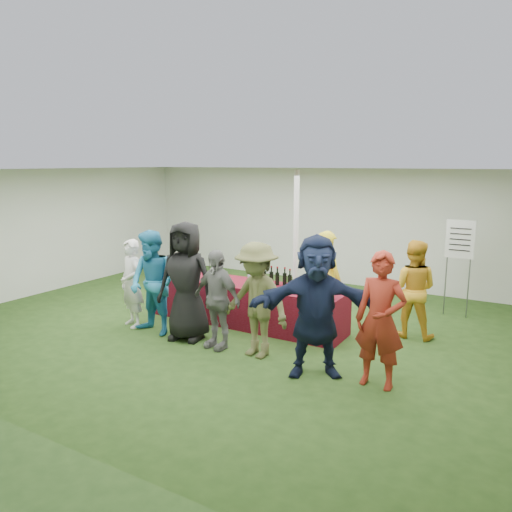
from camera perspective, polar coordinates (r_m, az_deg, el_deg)
The scene contains 18 objects.
ground at distance 8.76m, azimuth -2.02°, elevation -8.19°, with size 60.00×60.00×0.00m, color #284719.
tent at distance 9.21m, azimuth 4.58°, elevation 1.38°, with size 10.00×10.00×10.00m.
serving_table at distance 8.85m, azimuth -1.12°, elevation -5.45°, with size 3.60×0.80×0.75m, color maroon.
wine_bottles at distance 8.57m, azimuth 2.45°, elevation -2.56°, with size 0.60×0.15×0.32m.
wine_glasses at distance 8.77m, azimuth -4.46°, elevation -2.35°, with size 2.71×0.11×0.16m.
water_bottle at distance 8.78m, azimuth -0.75°, elevation -2.34°, with size 0.07×0.07×0.23m.
bar_towel at distance 8.12m, azimuth 8.27°, elevation -4.19°, with size 0.25×0.18×0.03m, color white.
dump_bucket at distance 7.83m, azimuth 8.07°, elevation -4.18°, with size 0.24×0.24×0.18m, color slate.
wine_list_sign at distance 9.83m, azimuth 22.25°, elevation 0.99°, with size 0.50×0.03×1.80m.
staff_pourer at distance 8.67m, azimuth 8.09°, elevation -2.66°, with size 0.62×0.41×1.70m, color yellow.
staff_back at distance 8.51m, azimuth 17.45°, elevation -3.61°, with size 0.78×0.61×1.61m, color gold.
customer_0 at distance 8.91m, azimuth -14.05°, elevation -3.06°, with size 0.56×0.37×1.53m, color silver.
customer_1 at distance 8.41m, azimuth -11.73°, elevation -3.04°, with size 0.85×0.66×1.74m, color teal.
customer_2 at distance 8.06m, azimuth -8.00°, elevation -2.86°, with size 0.94×0.61×1.92m, color black.
customer_3 at distance 7.67m, azimuth -4.52°, elevation -4.93°, with size 0.91×0.38×1.55m, color slate.
customer_4 at distance 7.29m, azimuth 0.07°, elevation -5.06°, with size 1.11×0.64×1.71m, color brown.
customer_5 at distance 6.69m, azimuth 6.87°, elevation -5.70°, with size 1.77×0.57×1.91m, color #141D38.
customer_6 at distance 6.51m, azimuth 14.02°, elevation -7.12°, with size 0.64×0.42×1.76m, color maroon.
Camera 1 is at (4.48, -6.98, 2.83)m, focal length 35.00 mm.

